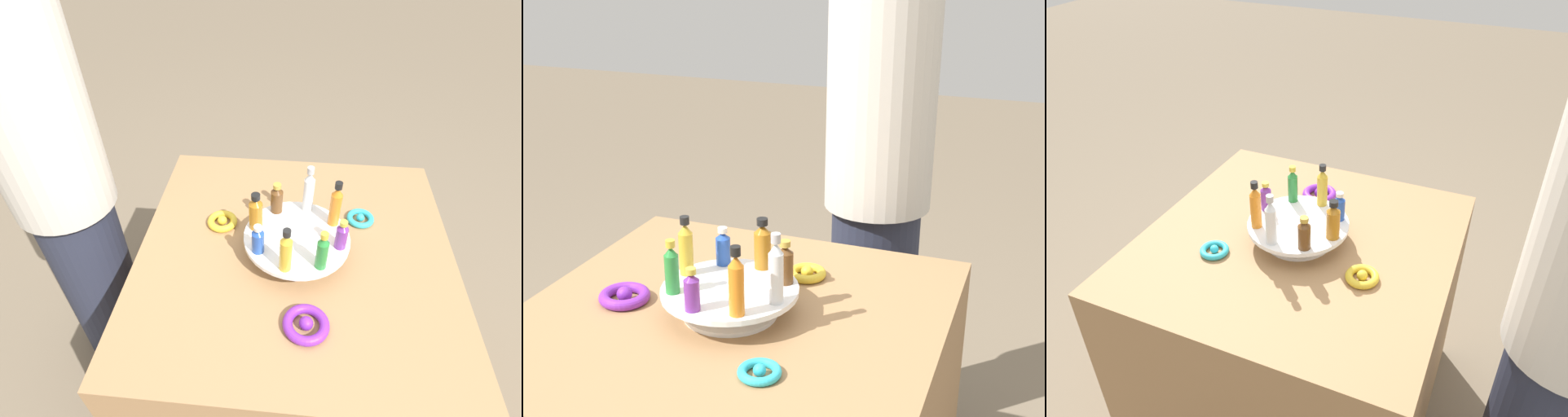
{
  "view_description": "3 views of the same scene",
  "coord_description": "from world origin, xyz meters",
  "views": [
    {
      "loc": [
        -0.77,
        0.02,
        1.58
      ],
      "look_at": [
        0.02,
        0.1,
        0.88
      ],
      "focal_mm": 28.0,
      "sensor_mm": 36.0,
      "label": 1
    },
    {
      "loc": [
        0.59,
        -1.22,
        1.48
      ],
      "look_at": [
        0.04,
        0.21,
        0.9
      ],
      "focal_mm": 50.0,
      "sensor_mm": 36.0,
      "label": 2
    },
    {
      "loc": [
        1.07,
        0.49,
        1.62
      ],
      "look_at": [
        0.01,
        0.03,
        0.86
      ],
      "focal_mm": 35.0,
      "sensor_mm": 36.0,
      "label": 3
    }
  ],
  "objects": [
    {
      "name": "ground_plane",
      "position": [
        0.0,
        0.0,
        0.0
      ],
      "size": [
        12.0,
        12.0,
        0.0
      ],
      "primitive_type": "plane",
      "color": "#756651"
    },
    {
      "name": "ribbon_bow_purple",
      "position": [
        -0.24,
        -0.03,
        0.75
      ],
      "size": [
        0.11,
        0.11,
        0.03
      ],
      "color": "purple",
      "rests_on": "party_table"
    },
    {
      "name": "bottle_brown",
      "position": [
        0.1,
        0.06,
        0.84
      ],
      "size": [
        0.03,
        0.03,
        0.1
      ],
      "color": "brown",
      "rests_on": "display_stand"
    },
    {
      "name": "bottle_clear",
      "position": [
        0.11,
        -0.03,
        0.87
      ],
      "size": [
        0.03,
        0.03,
        0.15
      ],
      "color": "silver",
      "rests_on": "display_stand"
    },
    {
      "name": "display_stand",
      "position": [
        0.0,
        0.0,
        0.78
      ],
      "size": [
        0.29,
        0.29,
        0.06
      ],
      "color": "white",
      "rests_on": "party_table"
    },
    {
      "name": "bottle_green",
      "position": [
        -0.1,
        -0.06,
        0.85
      ],
      "size": [
        0.03,
        0.03,
        0.12
      ],
      "color": "#288438",
      "rests_on": "display_stand"
    },
    {
      "name": "bottle_purple",
      "position": [
        -0.03,
        -0.11,
        0.84
      ],
      "size": [
        0.03,
        0.03,
        0.09
      ],
      "color": "#702D93",
      "rests_on": "display_stand"
    },
    {
      "name": "person_figure",
      "position": [
        0.13,
        0.72,
        0.9
      ],
      "size": [
        0.3,
        0.3,
        1.79
      ],
      "rotation": [
        0.0,
        0.0,
        -1.75
      ],
      "color": "#282D42",
      "rests_on": "ground_plane"
    },
    {
      "name": "bottle_blue",
      "position": [
        -0.06,
        0.1,
        0.84
      ],
      "size": [
        0.03,
        0.03,
        0.09
      ],
      "color": "#234CAD",
      "rests_on": "display_stand"
    },
    {
      "name": "party_table",
      "position": [
        0.0,
        0.0,
        0.37
      ],
      "size": [
        0.88,
        0.88,
        0.74
      ],
      "color": "#9E754C",
      "rests_on": "ground_plane"
    },
    {
      "name": "bottle_gold",
      "position": [
        -0.11,
        0.03,
        0.86
      ],
      "size": [
        0.03,
        0.03,
        0.13
      ],
      "color": "gold",
      "rests_on": "display_stand"
    },
    {
      "name": "bottle_orange",
      "position": [
        0.06,
        -0.1,
        0.86
      ],
      "size": [
        0.03,
        0.03,
        0.14
      ],
      "color": "orange",
      "rests_on": "display_stand"
    },
    {
      "name": "bottle_amber",
      "position": [
        0.03,
        0.11,
        0.85
      ],
      "size": [
        0.04,
        0.04,
        0.12
      ],
      "color": "#AD6B19",
      "rests_on": "display_stand"
    },
    {
      "name": "ribbon_bow_teal",
      "position": [
        0.15,
        -0.19,
        0.75
      ],
      "size": [
        0.08,
        0.08,
        0.02
      ],
      "color": "#2DB7CC",
      "rests_on": "party_table"
    },
    {
      "name": "ribbon_bow_gold",
      "position": [
        0.09,
        0.22,
        0.75
      ],
      "size": [
        0.09,
        0.09,
        0.03
      ],
      "color": "gold",
      "rests_on": "party_table"
    }
  ]
}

